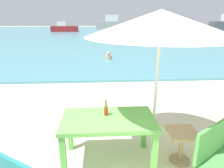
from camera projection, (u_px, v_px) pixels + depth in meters
sea_water at (102, 33)px, 30.87m from camera, size 120.00×50.00×0.08m
picnic_table_green at (108, 125)px, 3.04m from camera, size 1.40×0.80×0.76m
beer_bottle_amber at (106, 110)px, 3.07m from camera, size 0.07×0.07×0.26m
patio_umbrella at (161, 24)px, 2.74m from camera, size 2.10×2.10×2.30m
side_table_wood at (182, 142)px, 3.13m from camera, size 0.44×0.44×0.54m
swimmer_person at (109, 56)px, 10.82m from camera, size 0.34×0.34×0.41m
boat_cargo_ship at (165, 25)px, 42.71m from camera, size 6.02×1.64×2.19m
boat_sailboat at (115, 24)px, 39.81m from camera, size 7.54×2.06×2.74m
boat_tanker at (64, 28)px, 32.78m from camera, size 4.34×1.18×1.58m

